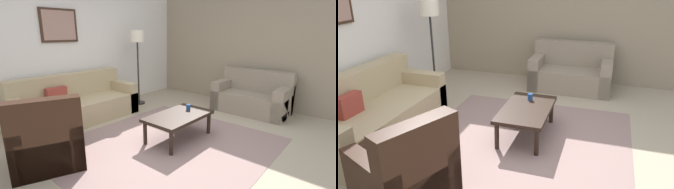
% 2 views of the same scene
% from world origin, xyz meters
% --- Properties ---
extents(ground_plane, '(8.00, 8.00, 0.00)m').
position_xyz_m(ground_plane, '(0.00, 0.00, 0.00)').
color(ground_plane, tan).
extents(rear_partition, '(6.00, 0.12, 2.80)m').
position_xyz_m(rear_partition, '(0.00, 2.60, 1.40)').
color(rear_partition, silver).
rests_on(rear_partition, ground_plane).
extents(stone_feature_panel, '(0.12, 5.20, 2.80)m').
position_xyz_m(stone_feature_panel, '(3.00, 0.00, 1.40)').
color(stone_feature_panel, gray).
rests_on(stone_feature_panel, ground_plane).
extents(area_rug, '(3.03, 2.76, 0.01)m').
position_xyz_m(area_rug, '(0.00, 0.00, 0.00)').
color(area_rug, gray).
rests_on(area_rug, ground_plane).
extents(couch_main, '(2.24, 0.93, 0.88)m').
position_xyz_m(couch_main, '(-0.28, 2.09, 0.30)').
color(couch_main, tan).
rests_on(couch_main, ground_plane).
extents(couch_loveseat, '(0.81, 1.50, 0.88)m').
position_xyz_m(couch_loveseat, '(2.48, -0.30, 0.30)').
color(couch_loveseat, gray).
rests_on(couch_loveseat, ground_plane).
extents(armchair_leather, '(1.05, 1.05, 0.95)m').
position_xyz_m(armchair_leather, '(-1.38, 0.76, 0.31)').
color(armchair_leather, black).
rests_on(armchair_leather, ground_plane).
extents(ottoman, '(0.56, 0.56, 0.40)m').
position_xyz_m(ottoman, '(-1.06, 1.52, 0.20)').
color(ottoman, black).
rests_on(ottoman, ground_plane).
extents(coffee_table, '(1.10, 0.64, 0.41)m').
position_xyz_m(coffee_table, '(0.34, 0.03, 0.36)').
color(coffee_table, black).
rests_on(coffee_table, ground_plane).
extents(cup, '(0.07, 0.07, 0.09)m').
position_xyz_m(cup, '(0.63, 0.05, 0.46)').
color(cup, '#1E478C').
rests_on(cup, coffee_table).
extents(lamp_standing, '(0.32, 0.32, 1.71)m').
position_xyz_m(lamp_standing, '(1.28, 1.98, 1.41)').
color(lamp_standing, black).
rests_on(lamp_standing, ground_plane).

